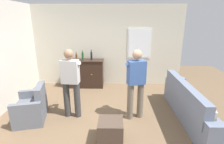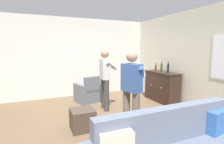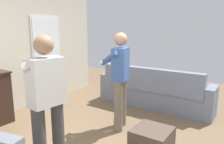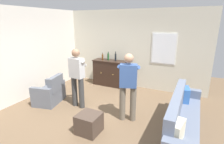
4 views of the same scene
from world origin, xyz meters
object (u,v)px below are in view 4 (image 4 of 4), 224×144
(bottle_spirits_clear, at_px, (103,57))
(person_standing_left, at_px, (77,75))
(armchair, at_px, (50,93))
(bottle_liquor_amber, at_px, (108,57))
(bottle_wine_green, at_px, (116,57))
(person_standing_right, at_px, (128,84))
(couch, at_px, (183,120))
(ottoman, at_px, (89,123))
(sideboard_cabinet, at_px, (110,73))

(bottle_spirits_clear, height_order, person_standing_left, person_standing_left)
(bottle_spirits_clear, bearing_deg, armchair, -107.50)
(bottle_spirits_clear, bearing_deg, bottle_liquor_amber, 19.68)
(bottle_wine_green, bearing_deg, armchair, -118.04)
(bottle_wine_green, distance_m, person_standing_right, 2.43)
(couch, bearing_deg, bottle_spirits_clear, 146.67)
(bottle_liquor_amber, bearing_deg, couch, -36.09)
(ottoman, xyz_separation_m, person_standing_right, (0.57, 0.87, 0.72))
(person_standing_right, bearing_deg, sideboard_cabinet, 127.09)
(sideboard_cabinet, relative_size, ottoman, 2.63)
(armchair, distance_m, bottle_liquor_amber, 2.47)
(sideboard_cabinet, xyz_separation_m, person_standing_right, (1.52, -2.01, 0.45))
(bottle_wine_green, bearing_deg, person_standing_left, -96.51)
(bottle_wine_green, bearing_deg, bottle_spirits_clear, -170.36)
(armchair, relative_size, person_standing_left, 0.60)
(ottoman, height_order, person_standing_right, person_standing_right)
(bottle_spirits_clear, bearing_deg, sideboard_cabinet, 9.22)
(person_standing_right, bearing_deg, couch, -2.56)
(sideboard_cabinet, distance_m, person_standing_right, 2.56)
(person_standing_left, bearing_deg, sideboard_cabinet, 89.84)
(couch, distance_m, armchair, 3.74)
(ottoman, bearing_deg, armchair, 158.56)
(sideboard_cabinet, bearing_deg, person_standing_right, -52.91)
(ottoman, bearing_deg, bottle_wine_green, 104.01)
(person_standing_left, distance_m, person_standing_right, 1.53)
(ottoman, distance_m, person_standing_left, 1.50)
(armchair, bearing_deg, sideboard_cabinet, 66.35)
(sideboard_cabinet, height_order, bottle_liquor_amber, bottle_liquor_amber)
(sideboard_cabinet, xyz_separation_m, bottle_spirits_clear, (-0.28, -0.04, 0.60))
(bottle_wine_green, xyz_separation_m, ottoman, (0.73, -2.92, -0.90))
(armchair, height_order, sideboard_cabinet, sideboard_cabinet)
(armchair, relative_size, bottle_spirits_clear, 3.65)
(bottle_wine_green, relative_size, person_standing_left, 0.21)
(couch, bearing_deg, armchair, -178.92)
(person_standing_right, bearing_deg, bottle_wine_green, 122.30)
(armchair, height_order, ottoman, armchair)
(armchair, relative_size, person_standing_right, 0.60)
(bottle_wine_green, height_order, bottle_liquor_amber, bottle_wine_green)
(ottoman, bearing_deg, person_standing_right, 56.88)
(couch, xyz_separation_m, bottle_wine_green, (-2.58, 2.11, 0.77))
(armchair, relative_size, ottoman, 2.07)
(sideboard_cabinet, height_order, person_standing_left, person_standing_left)
(sideboard_cabinet, distance_m, person_standing_left, 2.02)
(bottle_wine_green, height_order, ottoman, bottle_wine_green)
(bottle_wine_green, height_order, person_standing_right, person_standing_right)
(bottle_liquor_amber, distance_m, ottoman, 3.21)
(armchair, relative_size, sideboard_cabinet, 0.79)
(ottoman, xyz_separation_m, person_standing_left, (-0.96, 0.91, 0.72))
(bottle_wine_green, distance_m, person_standing_left, 2.03)
(person_standing_left, height_order, person_standing_right, same)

